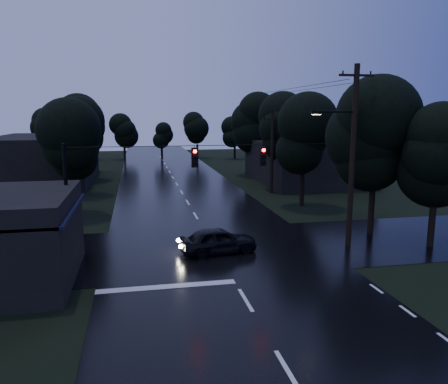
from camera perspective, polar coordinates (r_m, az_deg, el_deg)
name	(u,v)px	position (r m, az deg, el deg)	size (l,w,h in m)	color
ground	(288,372)	(13.84, 8.31, -22.19)	(160.00, 160.00, 0.00)	black
main_road	(182,192)	(41.83, -5.57, -0.05)	(12.00, 120.00, 0.02)	black
cross_street	(215,249)	(24.47, -1.21, -7.39)	(60.00, 9.00, 0.02)	black
building_far_right	(305,162)	(48.75, 10.52, 3.90)	(10.00, 14.00, 4.40)	black
building_far_left	(45,159)	(52.15, -22.31, 4.04)	(10.00, 16.00, 5.00)	black
utility_pole_main	(351,153)	(24.89, 16.28, 4.87)	(3.50, 0.30, 10.00)	black
utility_pole_far	(272,152)	(41.04, 6.28, 5.21)	(2.00, 0.30, 7.50)	black
anchor_pole_left	(67,205)	(22.66, -19.78, -1.60)	(0.18, 0.18, 6.00)	black
span_signals	(229,156)	(22.55, 0.59, 4.72)	(15.00, 0.37, 1.12)	black
tree_corner_near	(376,137)	(27.84, 19.21, 6.75)	(4.48, 4.48, 9.44)	black
tree_corner_far	(438,154)	(26.52, 26.14, 4.50)	(3.92, 3.92, 8.26)	black
tree_left_a	(66,144)	(33.40, -19.89, 5.89)	(3.92, 3.92, 8.26)	black
tree_left_b	(73,134)	(41.37, -19.15, 7.17)	(4.20, 4.20, 8.85)	black
tree_left_c	(79,127)	(51.35, -18.38, 8.11)	(4.48, 4.48, 9.44)	black
tree_right_a	(304,136)	(35.52, 10.37, 7.16)	(4.20, 4.20, 8.85)	black
tree_right_b	(279,128)	(43.22, 7.19, 8.25)	(4.48, 4.48, 9.44)	black
tree_right_c	(257,122)	(52.94, 4.36, 9.04)	(4.76, 4.76, 10.03)	black
car	(218,240)	(23.53, -0.75, -6.33)	(1.66, 4.13, 1.41)	black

